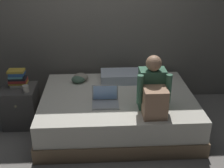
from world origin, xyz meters
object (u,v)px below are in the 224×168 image
person_sitting (153,91)px  mug (26,89)px  laptop (105,100)px  clothes_pile (79,78)px  pillow (120,76)px  book_stack (18,78)px  nightstand (21,106)px  bed (117,111)px

person_sitting → mug: bearing=164.4°
laptop → clothes_pile: (-0.35, 0.67, -0.00)m
mug → pillow: bearing=19.2°
pillow → book_stack: book_stack is taller
laptop → clothes_pile: size_ratio=1.35×
nightstand → laptop: laptop is taller
clothes_pile → bed: bearing=-40.4°
person_sitting → clothes_pile: bearing=136.1°
mug → laptop: bearing=-13.8°
nightstand → laptop: 1.22m
bed → mug: (-1.17, 0.02, 0.35)m
person_sitting → laptop: (-0.54, 0.19, -0.20)m
pillow → bed: bearing=-99.4°
laptop → book_stack: bearing=159.5°
mug → clothes_pile: mug is taller
pillow → mug: (-1.24, -0.43, 0.05)m
person_sitting → bed: bearing=131.9°
bed → nightstand: size_ratio=3.73×
pillow → clothes_pile: bearing=-178.8°
nightstand → pillow: bearing=12.8°
pillow → clothes_pile: size_ratio=2.36×
bed → clothes_pile: clothes_pile is taller
nightstand → mug: (0.13, -0.12, 0.31)m
bed → person_sitting: (0.37, -0.41, 0.49)m
book_stack → clothes_pile: bearing=16.9°
bed → nightstand: bearing=174.0°
nightstand → mug: mug is taller
nightstand → person_sitting: size_ratio=0.82×
person_sitting → laptop: size_ratio=2.05×
person_sitting → clothes_pile: 1.25m
book_stack → bed: bearing=-8.6°
nightstand → bed: bearing=-6.0°
nightstand → clothes_pile: size_ratio=2.26×
book_stack → mug: book_stack is taller
nightstand → book_stack: book_stack is taller
pillow → person_sitting: bearing=-71.0°
book_stack → mug: 0.24m
bed → book_stack: size_ratio=8.58×
nightstand → clothes_pile: (0.79, 0.30, 0.26)m
book_stack → clothes_pile: size_ratio=0.98×
book_stack → clothes_pile: book_stack is taller
nightstand → pillow: pillow is taller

